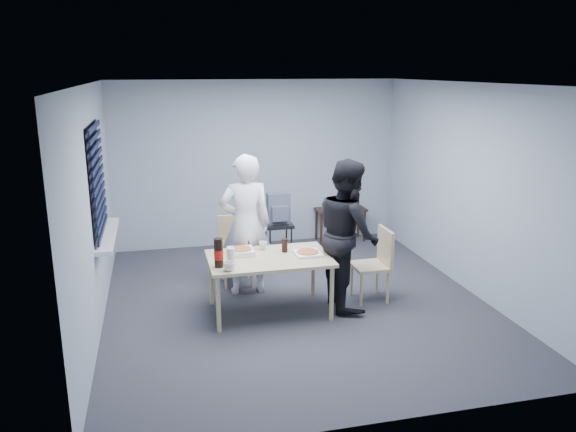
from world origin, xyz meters
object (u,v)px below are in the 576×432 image
object	(u,v)px
person_white	(246,225)
mug_b	(263,246)
stool	(278,230)
mug_a	(229,266)
side_table	(341,213)
soda_bottle	(219,253)
chair_far	(235,244)
chair_right	(377,259)
dining_table	(269,262)
backpack	(279,209)
person_black	(348,234)

from	to	relation	value
person_white	mug_b	size ratio (longest dim) A/B	17.70
stool	mug_a	bearing A→B (deg)	-115.31
mug_a	person_white	bearing A→B (deg)	71.04
side_table	stool	distance (m)	1.37
person_white	soda_bottle	distance (m)	0.98
chair_far	side_table	xyz separation A→B (m)	(1.94, 1.42, -0.05)
chair_right	side_table	bearing A→B (deg)	81.78
stool	dining_table	bearing A→B (deg)	-105.76
chair_far	chair_right	bearing A→B (deg)	-31.88
person_white	mug_b	bearing A→B (deg)	110.46
dining_table	mug_b	size ratio (longest dim) A/B	13.90
person_white	mug_b	distance (m)	0.44
stool	backpack	xyz separation A→B (m)	(0.00, -0.01, 0.33)
chair_right	stool	xyz separation A→B (m)	(-0.85, 1.73, -0.07)
chair_right	person_black	bearing A→B (deg)	-170.33
person_black	soda_bottle	bearing A→B (deg)	97.53
stool	backpack	bearing A→B (deg)	-90.00
side_table	mug_b	distance (m)	2.80
dining_table	backpack	bearing A→B (deg)	74.12
side_table	backpack	xyz separation A→B (m)	(-1.19, -0.69, 0.31)
person_white	backpack	bearing A→B (deg)	-120.80
chair_right	dining_table	bearing A→B (deg)	-176.75
chair_right	mug_b	size ratio (longest dim) A/B	8.90
chair_far	person_black	world-z (taller)	person_black
dining_table	side_table	distance (m)	3.02
dining_table	chair_far	xyz separation A→B (m)	(-0.24, 1.07, -0.10)
chair_far	chair_right	world-z (taller)	same
backpack	mug_b	distance (m)	1.59
chair_far	mug_a	xyz separation A→B (m)	(-0.27, -1.41, 0.21)
stool	soda_bottle	bearing A→B (deg)	-118.87
side_table	backpack	distance (m)	1.41
mug_a	soda_bottle	distance (m)	0.20
chair_right	stool	distance (m)	1.93
chair_far	stool	distance (m)	1.05
backpack	mug_a	distance (m)	2.36
mug_b	chair_far	bearing A→B (deg)	106.16
side_table	backpack	bearing A→B (deg)	-149.97
person_white	side_table	bearing A→B (deg)	-135.81
dining_table	soda_bottle	distance (m)	0.66
dining_table	person_white	size ratio (longest dim) A/B	0.79
person_white	chair_far	bearing A→B (deg)	-78.24
chair_right	soda_bottle	xyz separation A→B (m)	(-1.95, -0.27, 0.32)
dining_table	backpack	distance (m)	1.87
side_table	soda_bottle	xyz separation A→B (m)	(-2.30, -2.68, 0.37)
chair_right	backpack	xyz separation A→B (m)	(-0.85, 1.72, 0.26)
backpack	side_table	bearing A→B (deg)	34.56
backpack	mug_a	xyz separation A→B (m)	(-1.02, -2.13, -0.05)
person_white	mug_a	xyz separation A→B (m)	(-0.35, -1.02, -0.16)
dining_table	mug_b	distance (m)	0.31
person_white	person_black	distance (m)	1.29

